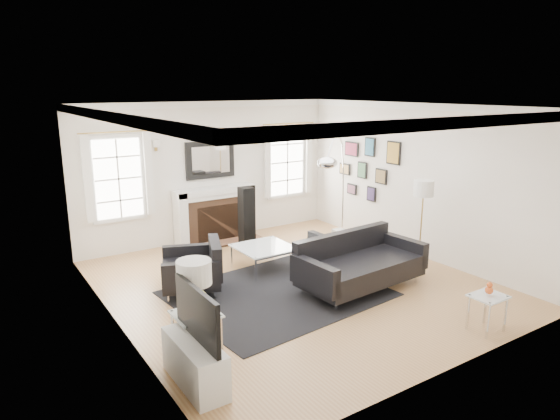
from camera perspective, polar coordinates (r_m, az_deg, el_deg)
floor at (r=8.09m, az=1.56°, el=-8.45°), size 6.00×6.00×0.00m
back_wall at (r=10.23m, az=-8.03°, el=4.36°), size 5.50×0.04×2.80m
front_wall at (r=5.57m, az=19.60°, el=-4.51°), size 5.50×0.04×2.80m
left_wall at (r=6.54m, az=-18.57°, el=-1.71°), size 0.04×6.00×2.80m
right_wall at (r=9.48m, az=15.43°, el=3.23°), size 0.04×6.00×2.80m
ceiling at (r=7.48m, az=1.70°, el=11.78°), size 5.50×6.00×0.02m
crown_molding at (r=7.49m, az=1.70°, el=11.32°), size 5.50×6.00×0.12m
fireplace at (r=10.22m, az=-7.37°, el=-0.55°), size 1.70×0.69×1.11m
mantel_mirror at (r=10.15m, az=-7.97°, el=5.71°), size 1.05×0.07×0.75m
window_left at (r=9.54m, az=-18.01°, el=3.47°), size 1.24×0.15×1.62m
window_right at (r=11.08m, az=0.79°, el=5.53°), size 1.24×0.15×1.62m
gallery_wall at (r=10.32m, az=9.98°, el=5.12°), size 0.04×1.73×1.29m
tv_unit at (r=5.54m, az=-9.68°, el=-16.13°), size 0.35×1.00×1.09m
area_rug at (r=7.73m, az=-0.29°, el=-9.51°), size 3.19×2.74×0.01m
sofa at (r=7.95m, az=8.87°, el=-6.17°), size 2.16×1.11×0.68m
armchair_left at (r=7.79m, az=-9.68°, el=-6.67°), size 1.15×1.22×0.66m
armchair_right at (r=8.67m, az=6.24°, el=-4.83°), size 0.75×0.83×0.54m
coffee_table at (r=8.60m, az=-1.81°, el=-4.40°), size 0.92×0.92×0.41m
side_table_left at (r=5.98m, az=-9.56°, el=-12.47°), size 0.50×0.50×0.55m
nesting_table at (r=7.03m, az=22.64°, el=-9.84°), size 0.44×0.37×0.49m
gourd_lamp at (r=5.78m, az=-9.75°, el=-8.26°), size 0.40×0.40×0.64m
orange_vase at (r=6.95m, az=22.80°, el=-8.31°), size 0.10×0.10×0.16m
arc_floor_lamp at (r=9.24m, az=6.40°, el=2.58°), size 1.66×1.54×2.36m
stick_floor_lamp at (r=8.45m, az=16.07°, el=1.85°), size 0.33×0.33×1.60m
speaker_tower at (r=9.46m, az=-3.82°, el=-1.12°), size 0.26×0.26×1.25m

